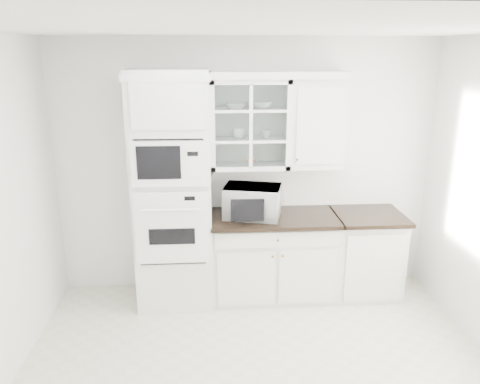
{
  "coord_description": "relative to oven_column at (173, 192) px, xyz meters",
  "views": [
    {
      "loc": [
        -0.35,
        -3.11,
        2.57
      ],
      "look_at": [
        -0.1,
        1.05,
        1.3
      ],
      "focal_mm": 35.0,
      "sensor_mm": 36.0,
      "label": 1
    }
  ],
  "objects": [
    {
      "name": "crown_molding",
      "position": [
        0.68,
        0.14,
        1.14
      ],
      "size": [
        2.14,
        0.38,
        0.07
      ],
      "primitive_type": "cube",
      "color": "white",
      "rests_on": "room_shell"
    },
    {
      "name": "cup_a",
      "position": [
        0.67,
        0.15,
        0.56
      ],
      "size": [
        0.16,
        0.16,
        0.1
      ],
      "primitive_type": "imported",
      "rotation": [
        0.0,
        0.0,
        0.32
      ],
      "color": "white",
      "rests_on": "upper_cabinet_glass"
    },
    {
      "name": "oven_column",
      "position": [
        0.0,
        0.0,
        0.0
      ],
      "size": [
        0.76,
        0.68,
        2.4
      ],
      "color": "silver",
      "rests_on": "ground"
    },
    {
      "name": "bowl_a",
      "position": [
        0.65,
        0.16,
        0.84
      ],
      "size": [
        0.25,
        0.25,
        0.06
      ],
      "primitive_type": "imported",
      "rotation": [
        0.0,
        0.0,
        -0.08
      ],
      "color": "white",
      "rests_on": "upper_cabinet_glass"
    },
    {
      "name": "countertop_microwave",
      "position": [
        0.8,
        0.02,
        -0.12
      ],
      "size": [
        0.66,
        0.59,
        0.33
      ],
      "primitive_type": "imported",
      "rotation": [
        0.0,
        0.0,
        2.91
      ],
      "color": "white",
      "rests_on": "base_cabinet_run"
    },
    {
      "name": "room_shell",
      "position": [
        0.75,
        -0.99,
        0.58
      ],
      "size": [
        4.0,
        3.5,
        2.7
      ],
      "color": "white",
      "rests_on": "ground"
    },
    {
      "name": "extra_base_cabinet",
      "position": [
        2.03,
        0.03,
        -0.74
      ],
      "size": [
        0.72,
        0.67,
        0.92
      ],
      "color": "silver",
      "rests_on": "ground"
    },
    {
      "name": "base_cabinet_run",
      "position": [
        1.03,
        0.03,
        -0.74
      ],
      "size": [
        1.32,
        0.67,
        0.92
      ],
      "color": "silver",
      "rests_on": "ground"
    },
    {
      "name": "cup_b",
      "position": [
        0.95,
        0.17,
        0.55
      ],
      "size": [
        0.09,
        0.09,
        0.08
      ],
      "primitive_type": "imported",
      "rotation": [
        0.0,
        0.0,
        0.08
      ],
      "color": "white",
      "rests_on": "upper_cabinet_glass"
    },
    {
      "name": "upper_cabinet_glass",
      "position": [
        0.78,
        0.17,
        0.65
      ],
      "size": [
        0.8,
        0.33,
        0.9
      ],
      "color": "silver",
      "rests_on": "room_shell"
    },
    {
      "name": "bowl_b",
      "position": [
        0.91,
        0.17,
        0.84
      ],
      "size": [
        0.22,
        0.22,
        0.06
      ],
      "primitive_type": "imported",
      "rotation": [
        0.0,
        0.0,
        0.13
      ],
      "color": "white",
      "rests_on": "upper_cabinet_glass"
    },
    {
      "name": "upper_cabinet_solid",
      "position": [
        1.46,
        0.17,
        0.65
      ],
      "size": [
        0.55,
        0.33,
        0.9
      ],
      "primitive_type": "cube",
      "color": "silver",
      "rests_on": "room_shell"
    }
  ]
}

